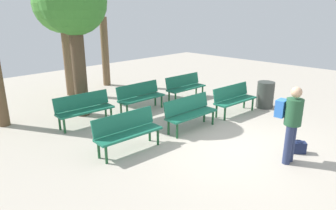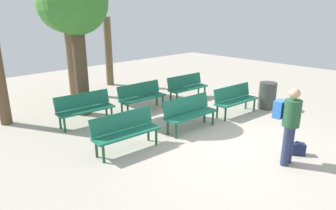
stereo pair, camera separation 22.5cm
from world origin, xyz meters
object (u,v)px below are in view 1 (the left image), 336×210
object	(u,v)px
bench_r0_c1	(190,111)
bench_r0_c0	(127,130)
bench_r0_c2	(234,98)
visitor_with_backpack	(291,120)
tree_0	(74,6)
trash_bin	(265,95)
bench_r1_c0	(84,108)
tree_1	(105,52)
bench_r1_c1	(140,95)
bench_r1_c2	(185,86)
handbag	(298,147)
tree_3	(62,5)

from	to	relation	value
bench_r0_c1	bench_r0_c0	bearing A→B (deg)	178.73
bench_r0_c2	visitor_with_backpack	distance (m)	3.23
bench_r0_c0	bench_r0_c2	world-z (taller)	same
tree_0	trash_bin	world-z (taller)	tree_0
bench_r1_c0	tree_1	size ratio (longest dim) A/B	0.57
bench_r1_c0	bench_r1_c1	xyz separation A→B (m)	(1.91, -0.16, 0.00)
bench_r1_c2	trash_bin	xyz separation A→B (m)	(1.14, -2.53, -0.07)
bench_r0_c2	bench_r1_c0	size ratio (longest dim) A/B	1.00
bench_r1_c1	bench_r0_c0	bearing A→B (deg)	-134.08
visitor_with_backpack	trash_bin	distance (m)	3.87
bench_r0_c0	bench_r0_c2	distance (m)	3.95
bench_r1_c1	bench_r1_c2	world-z (taller)	same
handbag	tree_3	bearing A→B (deg)	98.04
tree_1	visitor_with_backpack	bearing A→B (deg)	-98.70
tree_0	handbag	xyz separation A→B (m)	(2.05, -5.81, -3.07)
tree_1	handbag	size ratio (longest dim) A/B	7.89
bench_r1_c0	visitor_with_backpack	xyz separation A→B (m)	(1.85, -4.99, 0.43)
bench_r0_c0	tree_1	distance (m)	6.67
bench_r1_c0	visitor_with_backpack	bearing A→B (deg)	-64.87
visitor_with_backpack	bench_r0_c2	bearing A→B (deg)	-128.55
bench_r0_c2	trash_bin	world-z (taller)	bench_r0_c2
bench_r1_c1	tree_1	world-z (taller)	tree_1
bench_r1_c0	handbag	xyz separation A→B (m)	(2.45, -5.00, -0.37)
bench_r0_c2	tree_1	world-z (taller)	tree_1
tree_1	bench_r0_c0	bearing A→B (deg)	-120.32
bench_r1_c2	trash_bin	distance (m)	2.77
bench_r0_c2	trash_bin	xyz separation A→B (m)	(1.26, -0.41, -0.07)
handbag	trash_bin	xyz separation A→B (m)	(2.58, 2.16, 0.30)
trash_bin	bench_r1_c0	bearing A→B (deg)	150.53
trash_bin	tree_1	bearing A→B (deg)	106.29
bench_r0_c0	bench_r1_c0	size ratio (longest dim) A/B	1.00
bench_r1_c0	visitor_with_backpack	world-z (taller)	visitor_with_backpack
bench_r0_c2	tree_1	size ratio (longest dim) A/B	0.57
bench_r0_c0	trash_bin	size ratio (longest dim) A/B	1.89
tree_3	bench_r0_c2	bearing A→B (deg)	-66.27
bench_r1_c0	trash_bin	bearing A→B (deg)	-24.70
tree_3	visitor_with_backpack	distance (m)	8.56
bench_r0_c1	tree_0	bearing A→B (deg)	117.74
bench_r0_c1	bench_r0_c2	distance (m)	1.95
tree_1	tree_3	xyz separation A→B (m)	(-1.87, -0.33, 1.84)
bench_r1_c1	tree_0	size ratio (longest dim) A/B	0.38
tree_1	tree_3	size ratio (longest dim) A/B	0.66
handbag	tree_0	bearing A→B (deg)	109.44
bench_r0_c0	bench_r0_c1	xyz separation A→B (m)	(2.00, -0.15, 0.00)
bench_r1_c0	tree_1	xyz separation A→B (m)	(3.16, 3.55, 0.92)
bench_r1_c0	tree_3	distance (m)	4.43
bench_r0_c1	visitor_with_backpack	bearing A→B (deg)	-86.38
bench_r0_c1	handbag	world-z (taller)	bench_r0_c1
bench_r1_c2	visitor_with_backpack	xyz separation A→B (m)	(-2.03, -4.68, 0.43)
bench_r1_c1	handbag	size ratio (longest dim) A/B	4.48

